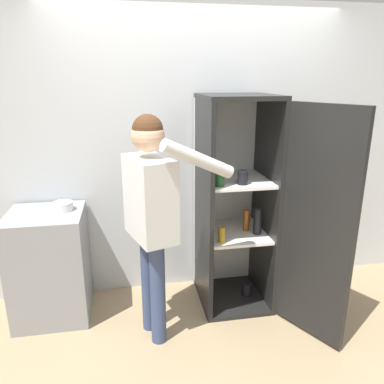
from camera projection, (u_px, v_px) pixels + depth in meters
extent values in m
plane|color=tan|center=(219.00, 345.00, 2.82)|extent=(12.00, 12.00, 0.00)
cube|color=silver|center=(195.00, 154.00, 3.36)|extent=(7.00, 0.06, 2.55)
cube|color=black|center=(231.00, 296.00, 3.43)|extent=(0.58, 0.66, 0.04)
cube|color=black|center=(239.00, 97.00, 2.90)|extent=(0.58, 0.66, 0.04)
cube|color=white|center=(225.00, 194.00, 3.46)|extent=(0.58, 0.03, 1.74)
cube|color=black|center=(203.00, 206.00, 3.12)|extent=(0.04, 0.66, 1.74)
cube|color=black|center=(265.00, 203.00, 3.21)|extent=(0.03, 0.66, 1.74)
cube|color=white|center=(234.00, 232.00, 3.24)|extent=(0.51, 0.59, 0.02)
cube|color=white|center=(236.00, 180.00, 3.10)|extent=(0.51, 0.59, 0.02)
cube|color=black|center=(317.00, 226.00, 2.70)|extent=(0.31, 0.54, 1.74)
cylinder|color=black|center=(258.00, 221.00, 3.15)|extent=(0.07, 0.07, 0.23)
cylinder|color=#B78C1E|center=(222.00, 235.00, 2.99)|extent=(0.06, 0.06, 0.13)
cylinder|color=#9E4C19|center=(246.00, 220.00, 3.22)|extent=(0.05, 0.05, 0.19)
cylinder|color=#1E5123|center=(219.00, 175.00, 2.86)|extent=(0.08, 0.08, 0.17)
cylinder|color=black|center=(243.00, 178.00, 2.91)|extent=(0.08, 0.08, 0.11)
cylinder|color=black|center=(246.00, 289.00, 3.40)|extent=(0.09, 0.09, 0.11)
cylinder|color=#384770|center=(149.00, 282.00, 2.91)|extent=(0.11, 0.11, 0.83)
cylinder|color=#384770|center=(158.00, 293.00, 2.76)|extent=(0.11, 0.11, 0.83)
cube|color=silver|center=(150.00, 198.00, 2.62)|extent=(0.37, 0.50, 0.59)
sphere|color=#DBAD89|center=(148.00, 136.00, 2.49)|extent=(0.23, 0.23, 0.23)
sphere|color=#4C2D19|center=(148.00, 130.00, 2.48)|extent=(0.21, 0.21, 0.21)
cylinder|color=silver|center=(138.00, 193.00, 2.84)|extent=(0.09, 0.09, 0.55)
cylinder|color=silver|center=(198.00, 159.00, 2.44)|extent=(0.54, 0.25, 0.31)
cube|color=gray|center=(50.00, 265.00, 3.08)|extent=(0.59, 0.56, 0.91)
cylinder|color=white|center=(63.00, 206.00, 3.00)|extent=(0.16, 0.16, 0.07)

